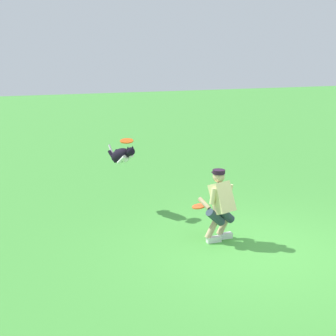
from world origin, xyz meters
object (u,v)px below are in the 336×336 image
at_px(dog, 122,155).
at_px(frisbee_held, 199,206).
at_px(person, 220,203).
at_px(frisbee_flying, 127,141).

bearing_deg(dog, frisbee_held, 6.59).
bearing_deg(dog, person, 11.32).
xyz_separation_m(dog, frisbee_held, (-0.87, 2.06, -0.57)).
relative_size(dog, frisbee_held, 4.16).
bearing_deg(person, frisbee_held, 38.35).
bearing_deg(frisbee_flying, person, 117.78).
bearing_deg(dog, frisbee_flying, 10.46).
height_order(person, dog, dog).
relative_size(person, dog, 1.27).
relative_size(person, frisbee_flying, 4.69).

